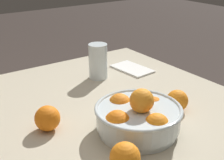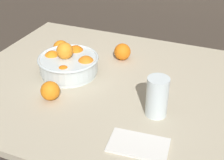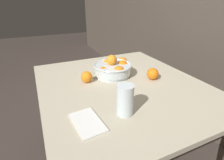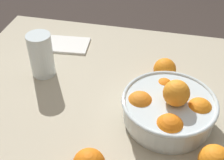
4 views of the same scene
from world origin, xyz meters
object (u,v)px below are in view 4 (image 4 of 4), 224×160
at_px(fruit_bowl, 168,110).
at_px(juice_glass, 42,57).
at_px(orange_loose_front, 214,160).
at_px(orange_loose_aside, 165,69).

distance_m(fruit_bowl, juice_glass, 0.48).
relative_size(fruit_bowl, orange_loose_front, 3.37).
bearing_deg(juice_glass, orange_loose_front, 153.46).
height_order(orange_loose_front, orange_loose_aside, orange_loose_front).
bearing_deg(fruit_bowl, juice_glass, -17.93).
height_order(fruit_bowl, orange_loose_aside, fruit_bowl).
distance_m(fruit_bowl, orange_loose_aside, 0.22).
relative_size(juice_glass, orange_loose_aside, 2.01).
relative_size(fruit_bowl, juice_glass, 1.75).
height_order(juice_glass, orange_loose_aside, juice_glass).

